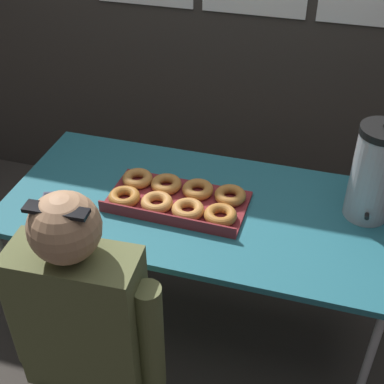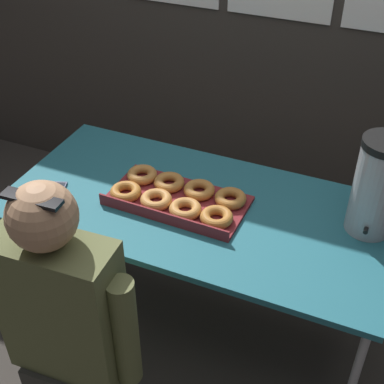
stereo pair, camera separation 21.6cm
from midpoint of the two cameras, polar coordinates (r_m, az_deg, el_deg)
The scene contains 7 objects.
ground_plane at distance 2.72m, azimuth 2.85°, elevation -13.97°, with size 12.00×12.00×0.00m, color #3D3833.
back_wall at distance 2.89m, azimuth 11.73°, elevation 18.70°, with size 6.00×0.11×2.47m.
folding_table at distance 2.22m, azimuth 3.39°, elevation -2.41°, with size 1.58×0.77×0.75m.
donut_box at distance 2.19m, azimuth 1.24°, elevation -0.65°, with size 0.58×0.31×0.06m.
coffee_urn at distance 2.11m, azimuth 21.97°, elevation 0.43°, with size 0.18×0.20×0.42m.
cell_phone at distance 2.30m, azimuth -11.88°, elevation -0.13°, with size 0.12×0.16×0.01m.
person_seated at distance 1.93m, azimuth -9.83°, elevation -15.21°, with size 0.54×0.24×1.25m.
Camera 2 is at (0.66, -1.59, 2.11)m, focal length 50.00 mm.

